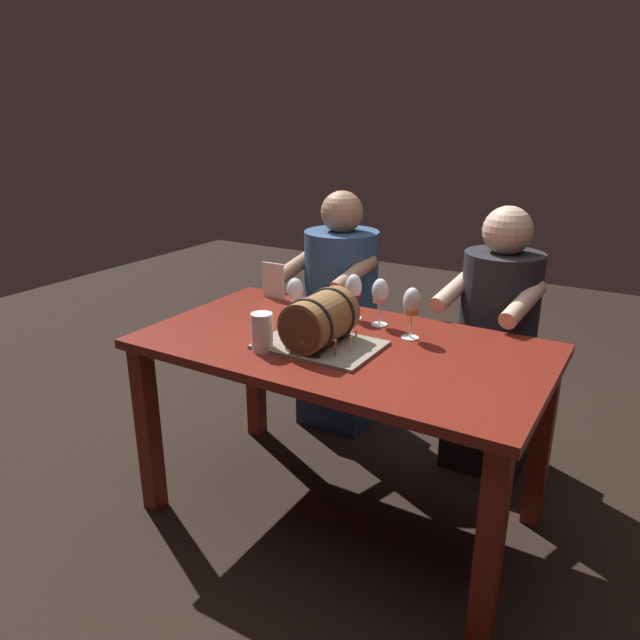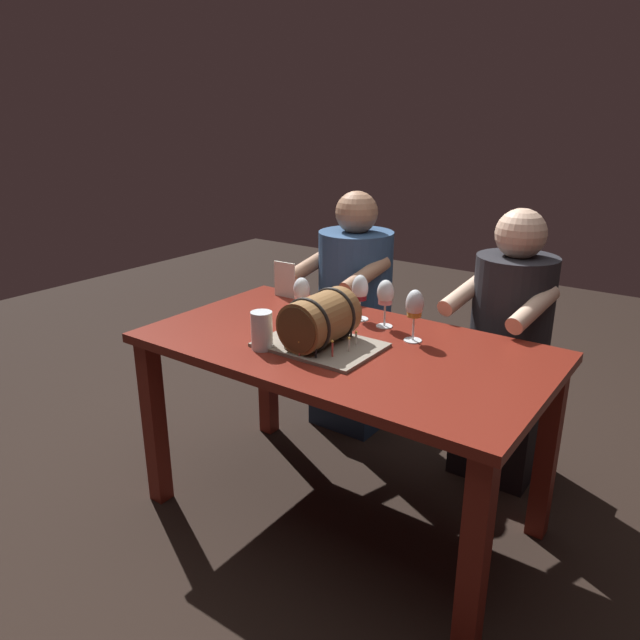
# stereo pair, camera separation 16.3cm
# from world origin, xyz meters

# --- Properties ---
(ground_plane) EXTENTS (8.00, 8.00, 0.00)m
(ground_plane) POSITION_xyz_m (0.00, 0.00, 0.00)
(ground_plane) COLOR black
(dining_table) EXTENTS (1.47, 0.82, 0.74)m
(dining_table) POSITION_xyz_m (0.00, 0.00, 0.63)
(dining_table) COLOR maroon
(dining_table) RESTS_ON ground
(barrel_cake) EXTENTS (0.42, 0.30, 0.20)m
(barrel_cake) POSITION_xyz_m (-0.05, -0.08, 0.83)
(barrel_cake) COLOR gray
(barrel_cake) RESTS_ON dining_table
(wine_glass_empty) EXTENTS (0.07, 0.07, 0.17)m
(wine_glass_empty) POSITION_xyz_m (-0.29, 0.14, 0.86)
(wine_glass_empty) COLOR white
(wine_glass_empty) RESTS_ON dining_table
(wine_glass_amber) EXTENTS (0.07, 0.07, 0.19)m
(wine_glass_amber) POSITION_xyz_m (0.20, 0.16, 0.87)
(wine_glass_amber) COLOR white
(wine_glass_amber) RESTS_ON dining_table
(wine_glass_red) EXTENTS (0.07, 0.07, 0.18)m
(wine_glass_red) POSITION_xyz_m (-0.09, 0.25, 0.86)
(wine_glass_red) COLOR white
(wine_glass_red) RESTS_ON dining_table
(wine_glass_rose) EXTENTS (0.07, 0.07, 0.19)m
(wine_glass_rose) POSITION_xyz_m (0.03, 0.24, 0.87)
(wine_glass_rose) COLOR white
(wine_glass_rose) RESTS_ON dining_table
(beer_pint) EXTENTS (0.08, 0.08, 0.14)m
(beer_pint) POSITION_xyz_m (-0.20, -0.22, 0.80)
(beer_pint) COLOR white
(beer_pint) RESTS_ON dining_table
(menu_card) EXTENTS (0.11, 0.01, 0.16)m
(menu_card) POSITION_xyz_m (-0.53, 0.32, 0.82)
(menu_card) COLOR silver
(menu_card) RESTS_ON dining_table
(person_seated_left) EXTENTS (0.42, 0.50, 1.19)m
(person_seated_left) POSITION_xyz_m (-0.39, 0.69, 0.56)
(person_seated_left) COLOR #1B2D46
(person_seated_left) RESTS_ON ground
(person_seated_right) EXTENTS (0.42, 0.50, 1.18)m
(person_seated_right) POSITION_xyz_m (0.39, 0.68, 0.54)
(person_seated_right) COLOR black
(person_seated_right) RESTS_ON ground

